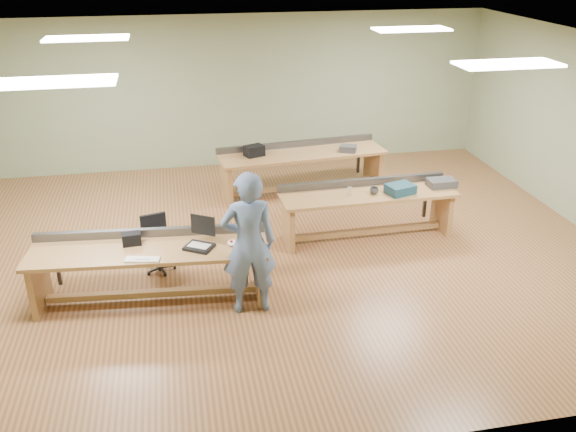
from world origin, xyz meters
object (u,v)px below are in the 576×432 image
object	(u,v)px
task_chair	(158,251)
parts_bin_teal	(400,189)
mug	(374,191)
laptop_base	(199,247)
parts_bin_grey	(441,183)
person	(249,244)
camera_bag	(131,239)
drinks_can	(350,191)
workbench_back	(302,162)
workbench_front	(150,261)
workbench_mid	(367,204)

from	to	relation	value
task_chair	parts_bin_teal	distance (m)	3.72
mug	laptop_base	bearing A→B (deg)	-154.74
parts_bin_teal	parts_bin_grey	xyz separation A→B (m)	(0.74, 0.15, -0.01)
person	laptop_base	xyz separation A→B (m)	(-0.59, 0.34, -0.16)
person	laptop_base	distance (m)	0.70
person	task_chair	size ratio (longest dim) A/B	2.32
camera_bag	drinks_can	size ratio (longest dim) A/B	1.79
workbench_back	workbench_front	bearing A→B (deg)	-135.28
workbench_mid	parts_bin_teal	world-z (taller)	parts_bin_teal
workbench_mid	person	distance (m)	2.71
task_chair	parts_bin_grey	xyz separation A→B (m)	(4.40, 0.46, 0.52)
mug	person	bearing A→B (deg)	-142.69
workbench_front	workbench_mid	world-z (taller)	same
parts_bin_grey	parts_bin_teal	bearing A→B (deg)	-168.46
parts_bin_grey	drinks_can	distance (m)	1.52
laptop_base	task_chair	size ratio (longest dim) A/B	0.42
mug	drinks_can	size ratio (longest dim) A/B	1.02
camera_bag	mug	bearing A→B (deg)	10.23
person	parts_bin_grey	distance (m)	3.70
workbench_mid	person	xyz separation A→B (m)	(-2.06, -1.71, 0.38)
workbench_front	camera_bag	size ratio (longest dim) A/B	13.02
camera_bag	task_chair	size ratio (longest dim) A/B	0.29
person	drinks_can	bearing A→B (deg)	-137.66
workbench_back	mug	distance (m)	2.26
workbench_front	workbench_back	size ratio (longest dim) A/B	0.98
workbench_front	person	size ratio (longest dim) A/B	1.63
drinks_can	person	bearing A→B (deg)	-136.71
drinks_can	laptop_base	bearing A→B (deg)	-150.76
workbench_back	drinks_can	xyz separation A→B (m)	(0.28, -2.13, 0.25)
workbench_back	task_chair	world-z (taller)	workbench_back
workbench_front	drinks_can	xyz separation A→B (m)	(2.97, 1.17, 0.26)
camera_bag	drinks_can	world-z (taller)	camera_bag
workbench_front	parts_bin_grey	distance (m)	4.66
workbench_mid	workbench_front	bearing A→B (deg)	-160.74
workbench_mid	person	world-z (taller)	person
workbench_front	person	world-z (taller)	person
camera_bag	task_chair	distance (m)	0.89
workbench_back	parts_bin_grey	xyz separation A→B (m)	(1.79, -2.06, 0.25)
workbench_front	parts_bin_teal	xyz separation A→B (m)	(3.75, 1.08, 0.26)
laptop_base	person	bearing A→B (deg)	1.47
laptop_base	drinks_can	world-z (taller)	drinks_can
person	camera_bag	size ratio (longest dim) A/B	7.97
camera_bag	parts_bin_grey	xyz separation A→B (m)	(4.69, 1.11, -0.02)
laptop_base	task_chair	distance (m)	1.17
parts_bin_teal	mug	distance (m)	0.40
workbench_mid	workbench_back	size ratio (longest dim) A/B	0.88
workbench_back	camera_bag	bearing A→B (deg)	-138.40
workbench_back	person	xyz separation A→B (m)	(-1.48, -3.78, 0.37)
laptop_base	drinks_can	xyz separation A→B (m)	(2.34, 1.31, 0.05)
workbench_front	laptop_base	bearing A→B (deg)	-7.96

